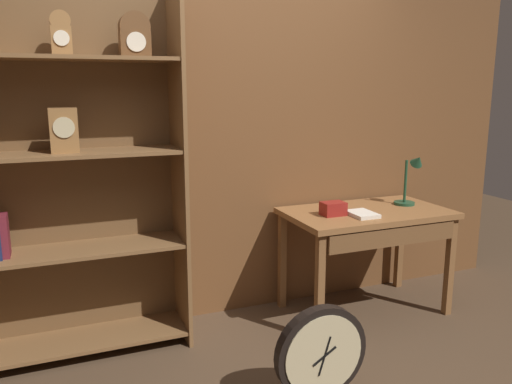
# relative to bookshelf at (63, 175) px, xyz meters

# --- Properties ---
(back_wood_panel) EXTENTS (4.80, 0.05, 2.60)m
(back_wood_panel) POSITION_rel_bookshelf_xyz_m (1.06, 0.23, 0.18)
(back_wood_panel) COLOR brown
(back_wood_panel) RESTS_ON ground
(bookshelf) EXTENTS (1.32, 0.38, 2.22)m
(bookshelf) POSITION_rel_bookshelf_xyz_m (0.00, 0.00, 0.00)
(bookshelf) COLOR brown
(bookshelf) RESTS_ON ground
(workbench) EXTENTS (1.15, 0.67, 0.76)m
(workbench) POSITION_rel_bookshelf_xyz_m (2.00, -0.19, -0.45)
(workbench) COLOR brown
(workbench) RESTS_ON ground
(desk_lamp) EXTENTS (0.19, 0.19, 0.39)m
(desk_lamp) POSITION_rel_bookshelf_xyz_m (2.39, -0.14, -0.17)
(desk_lamp) COLOR #1E472D
(desk_lamp) RESTS_ON workbench
(toolbox_small) EXTENTS (0.16, 0.12, 0.09)m
(toolbox_small) POSITION_rel_bookshelf_xyz_m (1.70, -0.19, -0.31)
(toolbox_small) COLOR maroon
(toolbox_small) RESTS_ON workbench
(open_repair_manual) EXTENTS (0.16, 0.22, 0.02)m
(open_repair_manual) POSITION_rel_bookshelf_xyz_m (1.88, -0.28, -0.35)
(open_repair_manual) COLOR silver
(open_repair_manual) RESTS_ON workbench
(round_clock_large) EXTENTS (0.50, 0.11, 0.54)m
(round_clock_large) POSITION_rel_bookshelf_xyz_m (1.14, -1.06, -0.84)
(round_clock_large) COLOR black
(round_clock_large) RESTS_ON ground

